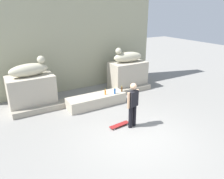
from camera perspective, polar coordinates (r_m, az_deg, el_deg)
ground_plane at (r=7.60m, az=6.16°, el=-12.04°), size 40.00×40.00×0.00m
facade_wall at (r=11.49m, az=-10.77°, el=15.07°), size 9.27×0.60×6.10m
pedestal_left at (r=9.92m, az=-20.10°, el=-0.63°), size 1.89×1.11×1.42m
pedestal_right at (r=11.69m, az=4.04°, el=3.74°), size 1.89×1.11×1.42m
statue_reclining_left at (r=9.63m, az=-20.61°, el=4.93°), size 1.66×0.75×0.78m
statue_reclining_right at (r=11.43m, az=4.00°, el=8.49°), size 1.64×0.67×0.78m
ledge_block at (r=9.70m, az=-4.03°, el=-2.83°), size 2.60×0.82×0.48m
skater at (r=7.75m, az=5.42°, el=-3.58°), size 0.53×0.27×1.67m
skateboard at (r=8.11m, az=1.97°, el=-9.15°), size 0.82×0.28×0.08m
bottle_brown at (r=9.97m, az=2.55°, el=0.04°), size 0.07×0.07×0.27m
bottle_blue at (r=9.72m, az=0.71°, el=-0.47°), size 0.08×0.08×0.29m
bottle_orange at (r=9.64m, az=-1.76°, el=-0.71°), size 0.06×0.06×0.27m
stair_step at (r=10.27m, az=-5.60°, el=-2.20°), size 6.79×0.50×0.25m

